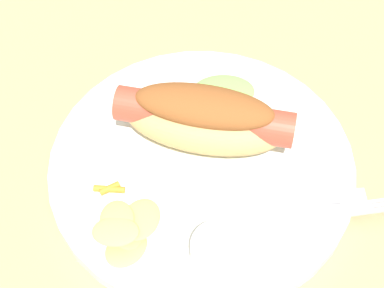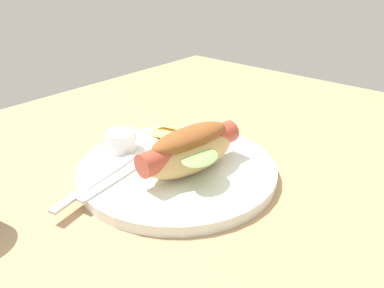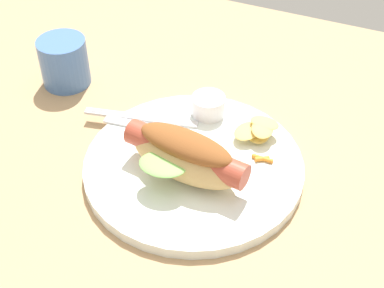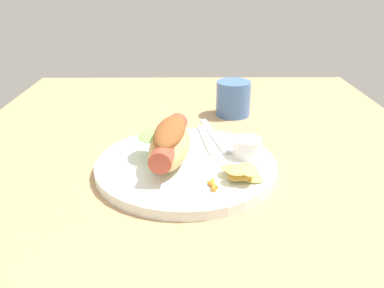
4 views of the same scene
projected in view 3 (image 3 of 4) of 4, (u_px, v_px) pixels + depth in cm
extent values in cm
cube|color=tan|center=(198.00, 168.00, 74.79)|extent=(120.00, 90.00, 1.80)
cylinder|color=white|center=(196.00, 167.00, 72.52)|extent=(29.08, 29.08, 1.60)
ellipsoid|color=tan|center=(186.00, 159.00, 68.55)|extent=(15.85, 8.10, 5.45)
cylinder|color=#B24733|center=(186.00, 153.00, 67.91)|extent=(16.93, 5.50, 3.34)
ellipsoid|color=brown|center=(186.00, 144.00, 66.90)|extent=(13.39, 6.27, 2.75)
ellipsoid|color=#7FC65B|center=(163.00, 164.00, 66.28)|extent=(6.48, 5.11, 0.79)
cylinder|color=white|center=(208.00, 106.00, 78.57)|extent=(4.83, 4.83, 2.97)
cube|color=silver|center=(152.00, 119.00, 78.31)|extent=(13.43, 4.06, 0.40)
cube|color=silver|center=(97.00, 110.00, 79.85)|extent=(3.19, 0.98, 0.40)
cube|color=silver|center=(96.00, 112.00, 79.52)|extent=(3.19, 0.98, 0.40)
cube|color=silver|center=(95.00, 114.00, 79.20)|extent=(3.19, 0.98, 0.40)
cube|color=silver|center=(148.00, 127.00, 77.02)|extent=(13.22, 3.06, 0.36)
ellipsoid|color=#E4C262|center=(259.00, 129.00, 76.69)|extent=(4.94, 5.09, 0.50)
ellipsoid|color=#E4C262|center=(258.00, 134.00, 75.25)|extent=(4.79, 5.16, 0.97)
ellipsoid|color=#E4C262|center=(247.00, 131.00, 74.75)|extent=(4.38, 5.09, 0.90)
ellipsoid|color=#E4C262|center=(262.00, 129.00, 74.03)|extent=(3.77, 4.42, 0.98)
ellipsoid|color=#E4C262|center=(265.00, 123.00, 74.83)|extent=(4.06, 2.84, 0.86)
cylinder|color=orange|center=(263.00, 159.00, 72.10)|extent=(2.88, 0.62, 0.61)
cylinder|color=orange|center=(262.00, 159.00, 72.05)|extent=(1.94, 1.57, 0.63)
cylinder|color=#4770B2|center=(64.00, 62.00, 85.54)|extent=(7.54, 7.54, 7.63)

